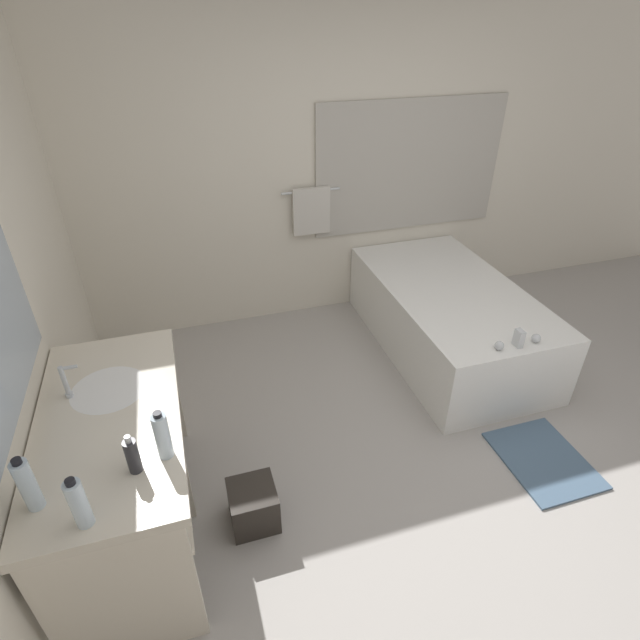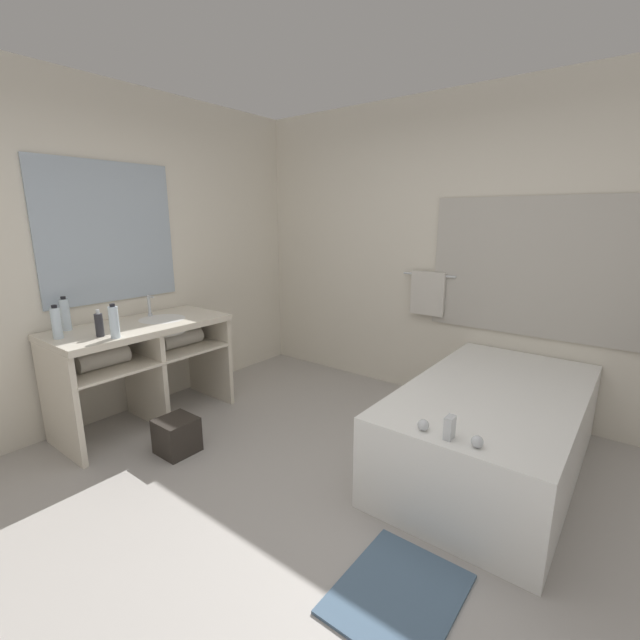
% 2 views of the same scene
% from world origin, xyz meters
% --- Properties ---
extents(ground_plane, '(16.00, 16.00, 0.00)m').
position_xyz_m(ground_plane, '(0.00, 0.00, 0.00)').
color(ground_plane, '#A8A39E').
rests_on(ground_plane, ground).
extents(wall_back_with_blinds, '(7.40, 0.13, 2.70)m').
position_xyz_m(wall_back_with_blinds, '(0.02, 2.23, 1.35)').
color(wall_back_with_blinds, silver).
rests_on(wall_back_with_blinds, ground_plane).
extents(wall_left_with_mirror, '(0.08, 7.40, 2.70)m').
position_xyz_m(wall_left_with_mirror, '(-2.23, 0.00, 1.35)').
color(wall_left_with_mirror, silver).
rests_on(wall_left_with_mirror, ground_plane).
extents(vanity_counter, '(0.65, 1.34, 0.84)m').
position_xyz_m(vanity_counter, '(-1.86, 0.24, 0.60)').
color(vanity_counter, beige).
rests_on(vanity_counter, ground_plane).
extents(sink_faucet, '(0.09, 0.04, 0.18)m').
position_xyz_m(sink_faucet, '(-2.04, 0.42, 0.93)').
color(sink_faucet, silver).
rests_on(sink_faucet, vanity_counter).
extents(bathtub, '(1.01, 1.85, 0.69)m').
position_xyz_m(bathtub, '(0.60, 1.26, 0.31)').
color(bathtub, white).
rests_on(bathtub, ground_plane).
extents(water_bottle_1, '(0.06, 0.06, 0.26)m').
position_xyz_m(water_bottle_1, '(-2.09, -0.23, 0.96)').
color(water_bottle_1, silver).
rests_on(water_bottle_1, vanity_counter).
extents(water_bottle_2, '(0.06, 0.06, 0.24)m').
position_xyz_m(water_bottle_2, '(-1.61, -0.11, 0.95)').
color(water_bottle_2, silver).
rests_on(water_bottle_2, vanity_counter).
extents(water_bottle_3, '(0.06, 0.06, 0.24)m').
position_xyz_m(water_bottle_3, '(-1.91, -0.36, 0.95)').
color(water_bottle_3, silver).
rests_on(water_bottle_3, vanity_counter).
extents(soap_dispenser, '(0.05, 0.05, 0.19)m').
position_xyz_m(soap_dispenser, '(-1.73, -0.16, 0.92)').
color(soap_dispenser, '#28282D').
rests_on(soap_dispenser, vanity_counter).
extents(waste_bin, '(0.26, 0.26, 0.26)m').
position_xyz_m(waste_bin, '(-1.25, 0.07, 0.13)').
color(waste_bin, '#2D2823').
rests_on(waste_bin, ground_plane).
extents(bath_mat, '(0.50, 0.63, 0.02)m').
position_xyz_m(bath_mat, '(0.59, -0.04, 0.01)').
color(bath_mat, slate).
rests_on(bath_mat, ground_plane).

